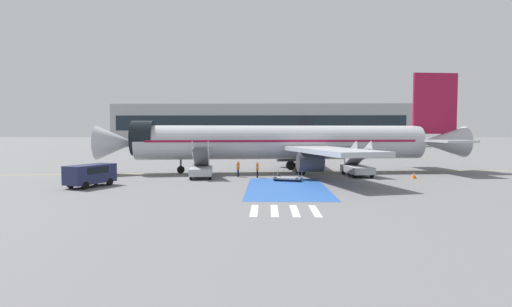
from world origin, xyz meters
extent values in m
plane|color=slate|center=(0.00, 0.00, 0.00)|extent=(600.00, 600.00, 0.00)
cube|color=gold|center=(1.35, 0.05, 0.00)|extent=(76.15, 9.72, 0.01)
cube|color=#2856A8|center=(1.35, -12.73, 0.00)|extent=(6.64, 13.37, 0.01)
cube|color=silver|center=(-1.05, -22.32, 0.00)|extent=(0.44, 3.60, 0.01)
cube|color=silver|center=(0.15, -22.32, 0.00)|extent=(0.44, 3.60, 0.01)
cube|color=silver|center=(1.35, -22.32, 0.00)|extent=(0.44, 3.60, 0.01)
cube|color=silver|center=(2.55, -22.32, 0.00)|extent=(0.44, 3.60, 0.01)
cylinder|color=#B7BCC4|center=(1.35, 0.05, 3.47)|extent=(32.94, 7.87, 3.84)
cone|color=#B7BCC4|center=(-16.98, -2.24, 3.47)|extent=(4.66, 4.26, 3.76)
cone|color=#B7BCC4|center=(20.44, 2.44, 3.47)|extent=(6.17, 4.37, 3.69)
cylinder|color=black|center=(-14.13, -1.88, 3.95)|extent=(2.77, 4.13, 3.88)
cube|color=maroon|center=(1.35, 0.05, 3.66)|extent=(30.35, 7.62, 0.24)
cube|color=#B7BCC4|center=(5.47, -7.61, 2.89)|extent=(8.48, 16.13, 0.44)
cylinder|color=#38383D|center=(3.92, -6.55, 1.69)|extent=(2.70, 2.20, 1.91)
cube|color=#B7BCC4|center=(3.45, 8.49, 2.89)|extent=(4.84, 15.53, 0.44)
cylinder|color=#38383D|center=(2.22, 7.08, 1.69)|extent=(2.70, 2.20, 1.91)
cube|color=maroon|center=(19.58, 2.33, 8.02)|extent=(5.38, 1.02, 7.18)
cube|color=#B7BCC4|center=(19.46, -1.36, 3.66)|extent=(4.19, 6.52, 0.24)
cube|color=#B7BCC4|center=(18.55, 5.88, 3.66)|extent=(4.19, 6.52, 0.24)
cylinder|color=#38383D|center=(-10.02, -1.37, 1.75)|extent=(0.20, 0.20, 2.66)
cylinder|color=black|center=(-10.02, -1.37, 0.42)|extent=(0.87, 0.38, 0.84)
cylinder|color=#38383D|center=(3.33, -2.74, 1.72)|extent=(0.24, 0.24, 2.34)
cylinder|color=black|center=(3.33, -2.74, 0.55)|extent=(1.17, 0.73, 1.10)
cylinder|color=#38383D|center=(2.58, 3.25, 1.72)|extent=(0.24, 0.24, 2.34)
cylinder|color=black|center=(2.58, 3.25, 0.55)|extent=(1.17, 0.73, 1.10)
cube|color=#ADB2BA|center=(-7.02, -5.55, 0.70)|extent=(2.78, 5.04, 0.70)
cylinder|color=black|center=(-8.16, -4.00, 0.35)|extent=(0.31, 0.72, 0.70)
cylinder|color=black|center=(-6.30, -3.77, 0.35)|extent=(0.31, 0.72, 0.70)
cylinder|color=black|center=(-7.74, -7.33, 0.35)|extent=(0.31, 0.72, 0.70)
cylinder|color=black|center=(-5.89, -7.10, 0.35)|extent=(0.31, 0.72, 0.70)
cube|color=#4C4C51|center=(-7.02, -5.55, 1.99)|extent=(1.93, 4.29, 2.02)
cube|color=#4C4C51|center=(-7.30, -3.29, 2.92)|extent=(1.77, 1.30, 0.12)
cube|color=silver|center=(-7.79, -5.65, 2.46)|extent=(0.62, 4.45, 2.74)
cube|color=silver|center=(-6.26, -5.45, 2.46)|extent=(0.62, 4.45, 2.74)
cube|color=#ADB2BA|center=(9.21, -3.52, 0.70)|extent=(2.78, 5.04, 0.70)
cylinder|color=black|center=(8.08, -1.97, 0.35)|extent=(0.31, 0.72, 0.70)
cylinder|color=black|center=(9.93, -1.74, 0.35)|extent=(0.31, 0.72, 0.70)
cylinder|color=black|center=(8.49, -5.30, 0.35)|extent=(0.31, 0.72, 0.70)
cylinder|color=black|center=(10.35, -5.07, 0.35)|extent=(0.31, 0.72, 0.70)
cube|color=#4C4C51|center=(9.21, -3.52, 1.96)|extent=(1.93, 4.29, 1.97)
cube|color=#4C4C51|center=(8.93, -1.26, 2.88)|extent=(1.77, 1.30, 0.12)
cube|color=silver|center=(8.45, -3.61, 2.44)|extent=(0.61, 4.44, 2.70)
cube|color=silver|center=(9.98, -3.42, 2.44)|extent=(0.61, 4.44, 2.70)
cube|color=#38383D|center=(9.89, 25.03, 0.78)|extent=(9.52, 3.79, 0.60)
cube|color=silver|center=(14.37, 24.38, 1.28)|extent=(2.37, 2.64, 1.60)
cube|color=black|center=(15.39, 24.24, 1.60)|extent=(0.32, 1.99, 0.70)
cylinder|color=#B7BCC4|center=(9.49, 25.09, 2.31)|extent=(6.66, 3.35, 2.47)
cylinder|color=gold|center=(9.49, 25.09, 2.31)|extent=(0.70, 2.54, 2.52)
cylinder|color=black|center=(14.14, 25.62, 0.48)|extent=(0.99, 0.41, 0.96)
cylinder|color=black|center=(13.80, 23.27, 0.48)|extent=(0.99, 0.41, 0.96)
cylinder|color=black|center=(9.55, 26.28, 0.48)|extent=(0.99, 0.41, 0.96)
cylinder|color=black|center=(9.22, 23.92, 0.48)|extent=(0.99, 0.41, 0.96)
cylinder|color=black|center=(7.01, 26.64, 0.48)|extent=(0.99, 0.41, 0.96)
cylinder|color=black|center=(6.67, 24.29, 0.48)|extent=(0.99, 0.41, 0.96)
cube|color=#1E234C|center=(-15.32, -12.45, 1.10)|extent=(3.33, 4.64, 1.56)
cube|color=black|center=(-15.32, -12.45, 1.45)|extent=(2.61, 2.88, 0.56)
cylinder|color=black|center=(-15.58, -10.91, 0.32)|extent=(0.43, 0.67, 0.64)
cylinder|color=black|center=(-14.04, -11.56, 0.32)|extent=(0.43, 0.67, 0.64)
cylinder|color=black|center=(-16.61, -13.35, 0.32)|extent=(0.43, 0.67, 0.64)
cylinder|color=black|center=(-15.07, -14.00, 0.32)|extent=(0.43, 0.67, 0.64)
cube|color=gray|center=(1.67, -7.81, 0.26)|extent=(2.93, 2.20, 0.12)
cylinder|color=black|center=(2.86, -7.51, 0.20)|extent=(0.41, 0.21, 0.40)
cylinder|color=black|center=(2.48, -8.72, 0.20)|extent=(0.41, 0.21, 0.40)
cylinder|color=black|center=(0.87, -6.89, 0.20)|extent=(0.41, 0.21, 0.40)
cylinder|color=black|center=(0.49, -8.11, 0.20)|extent=(0.41, 0.21, 0.40)
cylinder|color=gray|center=(3.02, -7.50, 0.59)|extent=(0.05, 0.05, 0.55)
cylinder|color=gray|center=(2.61, -8.82, 0.59)|extent=(0.05, 0.05, 0.55)
cylinder|color=gray|center=(0.74, -6.79, 0.59)|extent=(0.05, 0.05, 0.55)
cylinder|color=gray|center=(0.33, -8.11, 0.59)|extent=(0.05, 0.05, 0.55)
cylinder|color=#191E38|center=(-3.34, -4.68, 0.40)|extent=(0.14, 0.14, 0.79)
cylinder|color=#191E38|center=(-3.31, -4.52, 0.40)|extent=(0.14, 0.14, 0.79)
cube|color=orange|center=(-3.32, -4.60, 1.10)|extent=(0.30, 0.45, 0.63)
cube|color=silver|center=(-3.32, -4.60, 1.10)|extent=(0.31, 0.47, 0.06)
sphere|color=#9E704C|center=(-3.32, -4.60, 1.52)|extent=(0.21, 0.21, 0.21)
cylinder|color=black|center=(-1.31, -5.42, 0.38)|extent=(0.14, 0.14, 0.77)
cylinder|color=black|center=(-1.29, -5.25, 0.38)|extent=(0.14, 0.14, 0.77)
cube|color=orange|center=(-1.30, -5.34, 1.07)|extent=(0.26, 0.44, 0.61)
cube|color=silver|center=(-1.30, -5.34, 1.07)|extent=(0.27, 0.45, 0.06)
sphere|color=#9E704C|center=(-1.30, -5.34, 1.48)|extent=(0.21, 0.21, 0.21)
cone|color=orange|center=(14.38, -5.62, 0.31)|extent=(0.56, 0.56, 0.62)
cylinder|color=white|center=(14.38, -5.62, 0.34)|extent=(0.31, 0.31, 0.07)
cube|color=#9EA3A8|center=(-2.80, 86.70, 6.79)|extent=(95.77, 12.00, 13.59)
cube|color=#19232D|center=(-2.80, 80.65, 7.47)|extent=(91.94, 0.10, 4.76)
camera|label=1|loc=(-0.27, -45.76, 4.67)|focal=28.00mm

